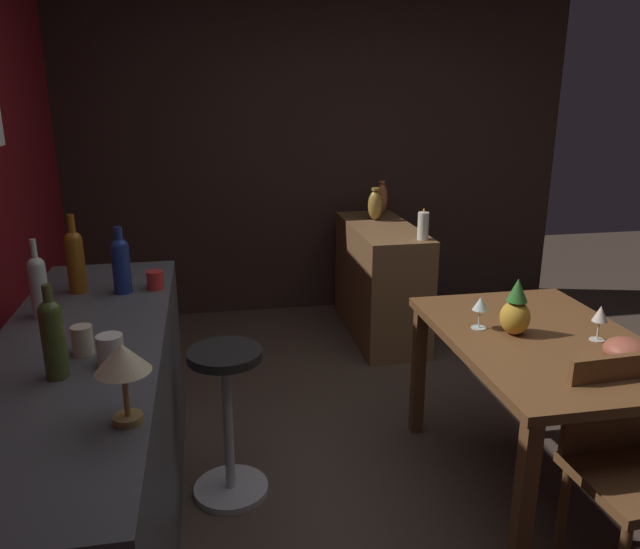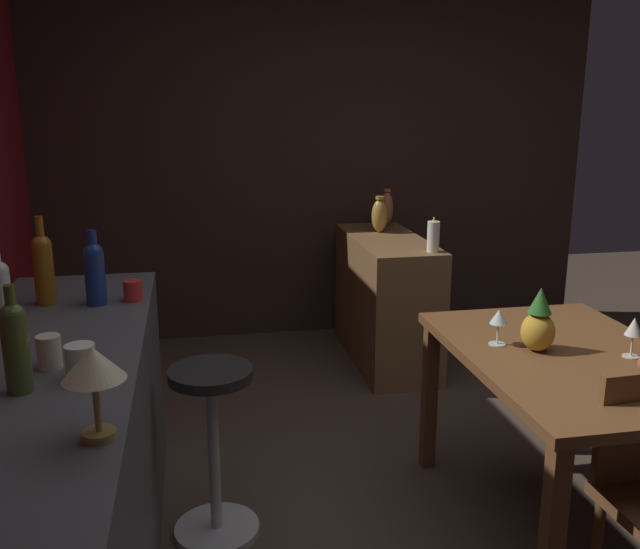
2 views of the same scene
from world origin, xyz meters
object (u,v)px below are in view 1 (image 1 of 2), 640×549
object	(u,v)px
wine_glass_left	(600,315)
cup_red	(155,280)
dining_table	(543,358)
chair_near_window	(626,462)
pillar_candle_tall	(423,226)
wine_bottle_amber	(75,258)
cup_cream	(83,340)
wine_glass_right	(480,305)
counter_lamp	(123,362)
wine_bottle_clear	(38,284)
wine_bottle_cobalt	(121,262)
vase_brass	(375,205)
fruit_bowl	(627,350)
pineapple_centerpiece	(516,311)
vase_copper	(382,198)
wine_bottle_olive	(53,335)
cup_white	(110,350)
sideboard_cabinet	(381,281)
bar_stool	(228,419)

from	to	relation	value
wine_glass_left	cup_red	bearing A→B (deg)	73.18
dining_table	cup_red	bearing A→B (deg)	73.36
chair_near_window	pillar_candle_tall	xyz separation A→B (m)	(1.99, 0.08, 0.44)
wine_bottle_amber	cup_cream	world-z (taller)	wine_bottle_amber
chair_near_window	wine_glass_left	world-z (taller)	wine_glass_left
cup_red	dining_table	bearing A→B (deg)	-106.64
wine_glass_right	counter_lamp	distance (m)	1.64
wine_bottle_clear	wine_bottle_cobalt	world-z (taller)	wine_bottle_clear
vase_brass	wine_glass_right	bearing A→B (deg)	178.16
fruit_bowl	pillar_candle_tall	distance (m)	1.76
cup_red	cup_cream	bearing A→B (deg)	164.20
dining_table	pineapple_centerpiece	world-z (taller)	pineapple_centerpiece
dining_table	wine_bottle_amber	bearing A→B (deg)	75.61
pillar_candle_tall	vase_brass	size ratio (longest dim) A/B	0.85
dining_table	vase_copper	size ratio (longest dim) A/B	4.69
wine_bottle_amber	pillar_candle_tall	xyz separation A→B (m)	(0.96, -1.93, -0.14)
wine_bottle_olive	wine_bottle_cobalt	size ratio (longest dim) A/B	1.03
wine_bottle_amber	cup_red	distance (m)	0.35
dining_table	cup_cream	size ratio (longest dim) A/B	11.38
dining_table	wine_glass_right	bearing A→B (deg)	57.13
cup_white	pillar_candle_tall	distance (m)	2.44
dining_table	counter_lamp	bearing A→B (deg)	112.50
vase_brass	counter_lamp	bearing A→B (deg)	152.32
chair_near_window	vase_brass	distance (m)	2.68
sideboard_cabinet	wine_bottle_cobalt	size ratio (longest dim) A/B	3.74
sideboard_cabinet	wine_glass_left	size ratio (longest dim) A/B	7.17
wine_bottle_clear	wine_bottle_cobalt	xyz separation A→B (m)	(0.25, -0.28, 0.00)
wine_bottle_amber	vase_copper	world-z (taller)	wine_bottle_amber
sideboard_cabinet	pineapple_centerpiece	distance (m)	1.90
fruit_bowl	wine_bottle_olive	size ratio (longest dim) A/B	0.58
wine_bottle_clear	vase_brass	world-z (taller)	wine_bottle_clear
sideboard_cabinet	cup_cream	xyz separation A→B (m)	(-2.10, 1.66, 0.54)
wine_glass_left	vase_brass	size ratio (longest dim) A/B	0.64
wine_bottle_clear	cup_cream	bearing A→B (deg)	-150.89
wine_glass_left	cup_red	xyz separation A→B (m)	(0.55, 1.84, 0.09)
chair_near_window	vase_copper	distance (m)	2.90
fruit_bowl	counter_lamp	xyz separation A→B (m)	(-0.39, 1.81, 0.29)
cup_cream	cup_red	distance (m)	0.70
bar_stool	wine_glass_left	xyz separation A→B (m)	(-0.27, -1.55, 0.48)
chair_near_window	wine_bottle_clear	size ratio (longest dim) A/B	2.66
sideboard_cabinet	wine_bottle_clear	xyz separation A→B (m)	(-1.70, 1.88, 0.63)
sideboard_cabinet	bar_stool	distance (m)	2.07
counter_lamp	cup_white	bearing A→B (deg)	13.50
wine_bottle_clear	wine_bottle_cobalt	distance (m)	0.38
chair_near_window	bar_stool	xyz separation A→B (m)	(0.74, 1.40, -0.10)
counter_lamp	pineapple_centerpiece	bearing A→B (deg)	-64.01
chair_near_window	pineapple_centerpiece	size ratio (longest dim) A/B	3.34
sideboard_cabinet	cup_white	world-z (taller)	cup_white
wine_bottle_clear	cup_white	bearing A→B (deg)	-146.93
wine_bottle_cobalt	dining_table	bearing A→B (deg)	-104.61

